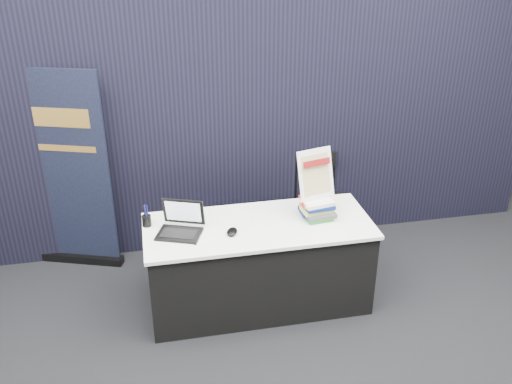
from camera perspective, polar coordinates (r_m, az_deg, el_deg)
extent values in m
plane|color=black|center=(4.50, 1.71, -15.04)|extent=(8.00, 8.00, 0.00)
cube|color=beige|center=(7.41, -5.46, 16.85)|extent=(8.00, 0.02, 3.50)
cube|color=black|center=(5.25, -2.12, 6.64)|extent=(6.00, 0.08, 2.40)
cube|color=black|center=(4.70, 0.23, -7.39)|extent=(1.76, 0.71, 0.72)
cube|color=white|center=(4.50, 0.24, -3.43)|extent=(1.80, 0.75, 0.03)
cube|color=black|center=(4.38, -7.68, -4.21)|extent=(0.39, 0.33, 0.02)
cube|color=black|center=(4.42, -7.90, -2.09)|extent=(0.33, 0.17, 0.23)
cube|color=silver|center=(4.41, -7.89, -2.13)|extent=(0.27, 0.14, 0.18)
ellipsoid|color=black|center=(4.36, -2.41, -3.99)|extent=(0.12, 0.15, 0.04)
cube|color=white|center=(4.33, -8.82, -4.86)|extent=(0.31, 0.23, 0.00)
cube|color=white|center=(4.36, -5.30, -4.42)|extent=(0.32, 0.23, 0.00)
cube|color=white|center=(4.32, -4.49, -4.68)|extent=(0.31, 0.26, 0.00)
cylinder|color=black|center=(4.54, -10.88, -2.84)|extent=(0.07, 0.07, 0.09)
cube|color=#1A6361|center=(4.64, 5.92, -2.15)|extent=(0.23, 0.18, 0.03)
cube|color=navy|center=(4.63, 5.93, -1.82)|extent=(0.23, 0.18, 0.03)
cube|color=orange|center=(4.62, 5.95, -1.48)|extent=(0.23, 0.18, 0.03)
cube|color=beige|center=(4.60, 5.97, -1.14)|extent=(0.23, 0.18, 0.03)
cube|color=#B11C1E|center=(4.59, 5.99, -0.80)|extent=(0.23, 0.18, 0.03)
cube|color=#228124|center=(4.60, 6.18, -2.46)|extent=(0.24, 0.20, 0.03)
cube|color=#424146|center=(4.58, 6.20, -2.11)|extent=(0.24, 0.20, 0.03)
cube|color=#C1CE52|center=(4.57, 6.22, -1.77)|extent=(0.24, 0.20, 0.03)
cube|color=navy|center=(4.56, 6.24, -1.42)|extent=(0.24, 0.20, 0.03)
cube|color=white|center=(4.54, 6.26, -1.06)|extent=(0.24, 0.20, 0.03)
cube|color=black|center=(4.56, 6.06, -0.55)|extent=(0.20, 0.06, 0.01)
cylinder|color=black|center=(4.56, 4.85, 1.13)|extent=(0.03, 0.10, 0.29)
cylinder|color=black|center=(4.61, 6.77, 1.30)|extent=(0.03, 0.10, 0.29)
cube|color=white|center=(4.52, 6.00, 1.81)|extent=(0.32, 0.19, 0.39)
cube|color=#C5B87B|center=(4.51, 6.03, 1.77)|extent=(0.25, 0.14, 0.31)
cube|color=maroon|center=(4.47, 6.10, 2.92)|extent=(0.24, 0.07, 0.05)
cube|color=black|center=(5.63, -16.94, -6.33)|extent=(0.77, 0.35, 0.07)
cube|color=black|center=(5.24, -18.18, 1.92)|extent=(0.70, 0.27, 1.83)
cube|color=#BF8C3B|center=(5.05, -19.00, 7.04)|extent=(0.48, 0.17, 0.17)
cube|color=#BF8C3B|center=(5.14, -18.55, 4.16)|extent=(0.52, 0.19, 0.06)
cylinder|color=black|center=(5.41, 4.96, -4.28)|extent=(0.02, 0.02, 0.44)
cylinder|color=black|center=(5.53, 8.84, -3.83)|extent=(0.02, 0.02, 0.44)
cylinder|color=black|center=(5.74, 3.89, -2.34)|extent=(0.02, 0.02, 0.44)
cylinder|color=black|center=(5.84, 7.57, -1.95)|extent=(0.02, 0.02, 0.44)
cube|color=black|center=(5.51, 6.44, -0.92)|extent=(0.52, 0.52, 0.04)
cube|color=black|center=(5.52, 6.03, 3.39)|extent=(0.38, 0.16, 0.16)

